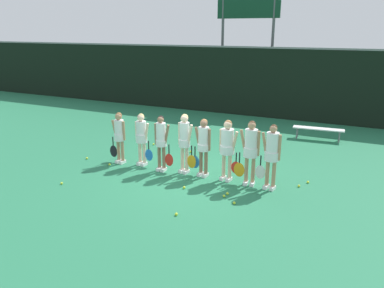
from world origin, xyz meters
TOP-DOWN VIEW (x-y plane):
  - ground_plane at (0.00, 0.00)m, footprint 140.00×140.00m
  - fence_windscreen at (0.00, 8.12)m, footprint 60.00×0.08m
  - scoreboard at (-1.58, 9.85)m, footprint 3.21×0.15m
  - bench_courtside at (2.81, 5.30)m, footprint 1.88×0.51m
  - player_0 at (-2.44, -0.03)m, footprint 0.62×0.34m
  - player_1 at (-1.70, 0.10)m, footprint 0.62×0.35m
  - player_2 at (-0.92, -0.06)m, footprint 0.60×0.32m
  - player_3 at (-0.23, 0.08)m, footprint 0.60×0.33m
  - player_4 at (0.35, 0.08)m, footprint 0.63×0.35m
  - player_5 at (1.08, 0.07)m, footprint 0.66×0.40m
  - player_6 at (1.73, 0.04)m, footprint 0.67×0.38m
  - player_7 at (2.31, 0.01)m, footprint 0.65×0.37m
  - tennis_ball_0 at (1.44, -0.84)m, footprint 0.07×0.07m
  - tennis_ball_1 at (0.78, -2.38)m, footprint 0.07×0.07m
  - tennis_ball_2 at (-2.60, -0.40)m, footprint 0.07×0.07m
  - tennis_ball_3 at (-2.47, 2.01)m, footprint 0.07×0.07m
  - tennis_ball_4 at (3.00, 0.44)m, footprint 0.07×0.07m
  - tennis_ball_5 at (-2.86, -2.16)m, footprint 0.07×0.07m
  - tennis_ball_6 at (-0.87, 1.81)m, footprint 0.07×0.07m
  - tennis_ball_7 at (-3.62, -0.25)m, footprint 0.07×0.07m
  - tennis_ball_8 at (1.41, -1.01)m, footprint 0.06×0.06m
  - tennis_ball_9 at (0.27, -0.98)m, footprint 0.07×0.07m
  - tennis_ball_10 at (3.17, 0.81)m, footprint 0.07×0.07m
  - tennis_ball_11 at (1.78, -1.27)m, footprint 0.07×0.07m

SIDE VIEW (x-z plane):
  - ground_plane at x=0.00m, z-range 0.00..0.00m
  - tennis_ball_8 at x=1.41m, z-range 0.00..0.06m
  - tennis_ball_5 at x=-2.86m, z-range 0.00..0.07m
  - tennis_ball_3 at x=-2.47m, z-range 0.00..0.07m
  - tennis_ball_2 at x=-2.60m, z-range 0.00..0.07m
  - tennis_ball_11 at x=1.78m, z-range 0.00..0.07m
  - tennis_ball_4 at x=3.00m, z-range 0.00..0.07m
  - tennis_ball_10 at x=3.17m, z-range 0.00..0.07m
  - tennis_ball_7 at x=-3.62m, z-range 0.00..0.07m
  - tennis_ball_0 at x=1.44m, z-range 0.00..0.07m
  - tennis_ball_6 at x=-0.87m, z-range 0.00..0.07m
  - tennis_ball_1 at x=0.78m, z-range 0.00..0.07m
  - tennis_ball_9 at x=0.27m, z-range 0.00..0.07m
  - bench_courtside at x=2.81m, z-range 0.16..0.62m
  - player_0 at x=-2.44m, z-range 0.13..1.75m
  - player_1 at x=-1.70m, z-range 0.14..1.77m
  - player_2 at x=-0.92m, z-range 0.13..1.80m
  - player_4 at x=0.35m, z-range 0.14..1.82m
  - player_7 at x=2.31m, z-range 0.15..1.90m
  - player_5 at x=1.08m, z-range 0.17..1.89m
  - player_3 at x=-0.23m, z-range 0.16..1.91m
  - player_6 at x=1.73m, z-range 0.16..1.94m
  - fence_windscreen at x=0.00m, z-range 0.01..3.28m
  - scoreboard at x=-1.58m, z-range 1.68..7.91m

